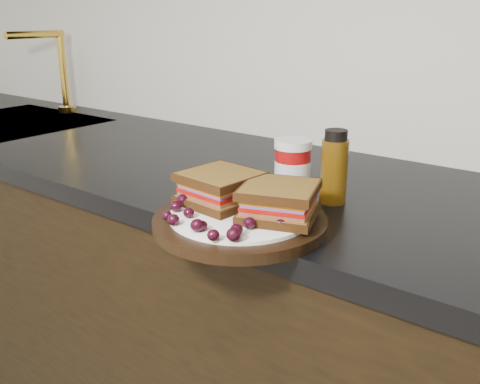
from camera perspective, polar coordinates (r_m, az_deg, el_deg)
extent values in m
cube|color=black|center=(1.32, 5.24, -18.83)|extent=(3.96, 0.58, 0.86)
cube|color=black|center=(1.10, 5.92, 0.09)|extent=(3.98, 0.60, 0.04)
cylinder|color=black|center=(0.86, 0.00, -3.23)|extent=(0.28, 0.28, 0.02)
ellipsoid|color=black|center=(0.86, -6.85, -1.51)|extent=(0.02, 0.02, 0.02)
ellipsoid|color=black|center=(0.84, -5.50, -2.22)|extent=(0.02, 0.02, 0.02)
ellipsoid|color=black|center=(0.83, -7.80, -2.51)|extent=(0.02, 0.02, 0.02)
ellipsoid|color=black|center=(0.81, -7.13, -2.94)|extent=(0.02, 0.02, 0.02)
ellipsoid|color=black|center=(0.78, -4.59, -3.56)|extent=(0.02, 0.02, 0.02)
ellipsoid|color=black|center=(0.79, -4.04, -3.58)|extent=(0.02, 0.02, 0.01)
ellipsoid|color=black|center=(0.75, -2.86, -4.61)|extent=(0.02, 0.02, 0.02)
ellipsoid|color=black|center=(0.75, -0.68, -4.56)|extent=(0.02, 0.02, 0.02)
ellipsoid|color=black|center=(0.77, -0.37, -4.05)|extent=(0.02, 0.02, 0.02)
ellipsoid|color=black|center=(0.79, 1.00, -3.33)|extent=(0.02, 0.02, 0.02)
ellipsoid|color=black|center=(0.79, 4.43, -3.37)|extent=(0.02, 0.02, 0.02)
ellipsoid|color=black|center=(0.81, 3.40, -2.98)|extent=(0.02, 0.02, 0.02)
ellipsoid|color=black|center=(0.81, 4.31, -2.90)|extent=(0.02, 0.02, 0.02)
ellipsoid|color=black|center=(0.85, 6.58, -1.86)|extent=(0.02, 0.02, 0.02)
ellipsoid|color=black|center=(0.92, 0.05, -0.11)|extent=(0.02, 0.02, 0.02)
ellipsoid|color=black|center=(0.90, -1.08, -0.42)|extent=(0.02, 0.02, 0.02)
ellipsoid|color=black|center=(0.92, -2.77, -0.16)|extent=(0.02, 0.02, 0.02)
ellipsoid|color=black|center=(0.90, -3.93, -0.62)|extent=(0.02, 0.02, 0.02)
ellipsoid|color=black|center=(0.89, -6.10, -0.86)|extent=(0.02, 0.02, 0.02)
ellipsoid|color=black|center=(0.91, -0.78, -0.25)|extent=(0.02, 0.02, 0.02)
ellipsoid|color=black|center=(0.88, -2.58, -0.96)|extent=(0.02, 0.02, 0.02)
ellipsoid|color=black|center=(0.88, -2.50, -1.01)|extent=(0.02, 0.02, 0.02)
cylinder|color=#930A0A|center=(1.01, 5.62, 2.69)|extent=(0.09, 0.09, 0.10)
cylinder|color=#4B3007|center=(0.97, 10.03, 2.68)|extent=(0.06, 0.06, 0.13)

